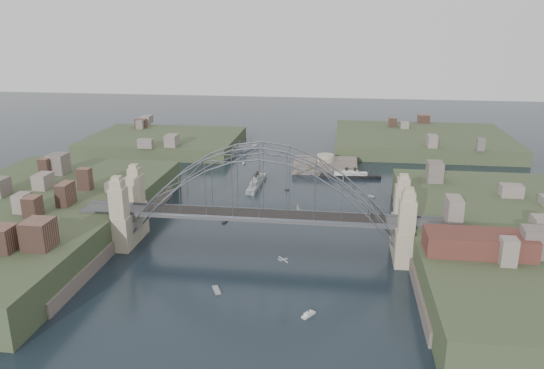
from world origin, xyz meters
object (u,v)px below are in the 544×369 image
(wharf_shed, at_px, (479,243))
(ocean_liner, at_px, (350,176))
(naval_cruiser_far, at_px, (243,149))
(naval_cruiser_near, at_px, (257,183))
(bridge, at_px, (261,198))
(fort_island, at_px, (325,170))

(wharf_shed, relative_size, ocean_liner, 0.99)
(wharf_shed, xyz_separation_m, naval_cruiser_far, (-66.02, 107.32, -9.10))
(wharf_shed, distance_m, naval_cruiser_near, 82.08)
(naval_cruiser_near, relative_size, ocean_liner, 0.99)
(wharf_shed, height_order, ocean_liner, wharf_shed)
(naval_cruiser_near, xyz_separation_m, naval_cruiser_far, (-13.02, 45.30, -0.03))
(ocean_liner, bearing_deg, naval_cruiser_far, 142.43)
(bridge, height_order, naval_cruiser_far, bridge)
(ocean_liner, bearing_deg, bridge, -108.95)
(fort_island, relative_size, wharf_shed, 1.10)
(bridge, relative_size, fort_island, 3.82)
(wharf_shed, relative_size, naval_cruiser_near, 1.00)
(fort_island, bearing_deg, wharf_shed, -69.15)
(bridge, bearing_deg, wharf_shed, -17.65)
(naval_cruiser_far, relative_size, ocean_liner, 0.77)
(naval_cruiser_near, height_order, naval_cruiser_far, naval_cruiser_near)
(bridge, xyz_separation_m, naval_cruiser_far, (-22.02, 93.32, -11.43))
(naval_cruiser_near, bearing_deg, ocean_liner, 22.62)
(bridge, distance_m, wharf_shed, 46.23)
(wharf_shed, bearing_deg, naval_cruiser_far, 121.60)
(wharf_shed, relative_size, naval_cruiser_far, 1.28)
(wharf_shed, height_order, naval_cruiser_far, wharf_shed)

